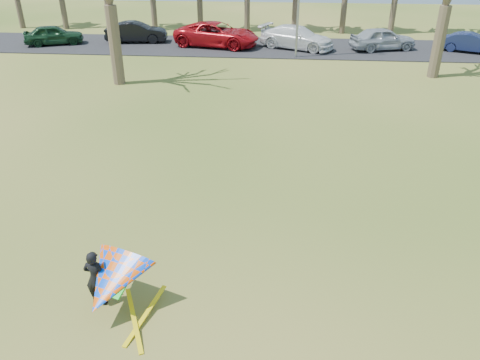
# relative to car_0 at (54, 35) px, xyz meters

# --- Properties ---
(ground) EXTENTS (100.00, 100.00, 0.00)m
(ground) POSITION_rel_car_0_xyz_m (16.00, -24.35, -0.78)
(ground) COLOR #2B5713
(ground) RESTS_ON ground
(parking_strip) EXTENTS (46.00, 7.00, 0.06)m
(parking_strip) POSITION_rel_car_0_xyz_m (16.00, 0.65, -0.75)
(parking_strip) COLOR black
(parking_strip) RESTS_ON ground
(car_0) EXTENTS (4.53, 3.15, 1.43)m
(car_0) POSITION_rel_car_0_xyz_m (0.00, 0.00, 0.00)
(car_0) COLOR #16381F
(car_0) RESTS_ON parking_strip
(car_1) EXTENTS (4.75, 2.20, 1.51)m
(car_1) POSITION_rel_car_0_xyz_m (5.93, 1.34, 0.04)
(car_1) COLOR black
(car_1) RESTS_ON parking_strip
(car_2) EXTENTS (6.65, 4.14, 1.71)m
(car_2) POSITION_rel_car_0_xyz_m (12.24, 0.49, 0.14)
(car_2) COLOR #AD0D15
(car_2) RESTS_ON parking_strip
(car_3) EXTENTS (5.86, 4.24, 1.58)m
(car_3) POSITION_rel_car_0_xyz_m (18.09, 0.26, 0.07)
(car_3) COLOR white
(car_3) RESTS_ON parking_strip
(car_4) EXTENTS (4.95, 3.10, 1.57)m
(car_4) POSITION_rel_car_0_xyz_m (24.19, 0.37, 0.07)
(car_4) COLOR #A0A7AE
(car_4) RESTS_ON parking_strip
(car_5) EXTENTS (4.15, 2.88, 1.30)m
(car_5) POSITION_rel_car_0_xyz_m (30.24, 0.17, -0.07)
(car_5) COLOR #182149
(car_5) RESTS_ON parking_strip
(kite_flyer) EXTENTS (2.13, 2.39, 2.02)m
(kite_flyer) POSITION_rel_car_0_xyz_m (13.53, -26.84, 0.06)
(kite_flyer) COLOR black
(kite_flyer) RESTS_ON ground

